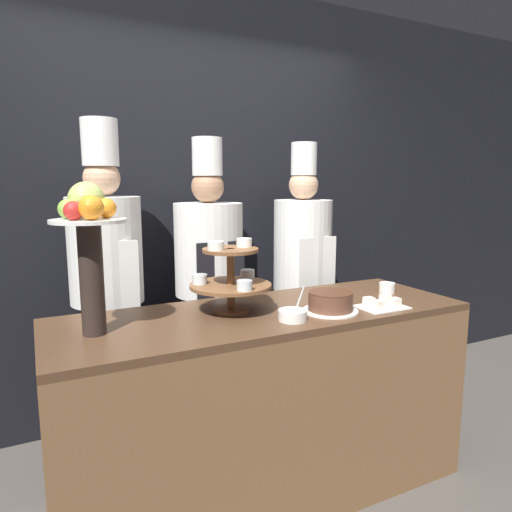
{
  "coord_description": "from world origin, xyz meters",
  "views": [
    {
      "loc": [
        -0.98,
        -1.53,
        1.54
      ],
      "look_at": [
        0.0,
        0.44,
        1.19
      ],
      "focal_mm": 32.0,
      "sensor_mm": 36.0,
      "label": 1
    }
  ],
  "objects": [
    {
      "name": "wall_back",
      "position": [
        0.0,
        1.37,
        1.4
      ],
      "size": [
        10.0,
        0.06,
        2.8
      ],
      "color": "black",
      "rests_on": "ground_plane"
    },
    {
      "name": "buffet_counter",
      "position": [
        0.0,
        0.34,
        0.47
      ],
      "size": [
        1.99,
        0.68,
        0.94
      ],
      "color": "brown",
      "rests_on": "ground_plane"
    },
    {
      "name": "tiered_stand",
      "position": [
        -0.16,
        0.39,
        1.11
      ],
      "size": [
        0.38,
        0.38,
        0.34
      ],
      "color": "brown",
      "rests_on": "buffet_counter"
    },
    {
      "name": "fruit_pedestal",
      "position": [
        -0.77,
        0.36,
        1.34
      ],
      "size": [
        0.29,
        0.29,
        0.61
      ],
      "color": "#2D231E",
      "rests_on": "buffet_counter"
    },
    {
      "name": "cake_round",
      "position": [
        0.27,
        0.19,
        0.98
      ],
      "size": [
        0.26,
        0.26,
        0.1
      ],
      "color": "white",
      "rests_on": "buffet_counter"
    },
    {
      "name": "cup_white",
      "position": [
        0.77,
        0.36,
        0.97
      ],
      "size": [
        0.09,
        0.09,
        0.06
      ],
      "color": "white",
      "rests_on": "buffet_counter"
    },
    {
      "name": "cake_square_tray",
      "position": [
        0.54,
        0.13,
        0.96
      ],
      "size": [
        0.23,
        0.17,
        0.05
      ],
      "color": "white",
      "rests_on": "buffet_counter"
    },
    {
      "name": "serving_bowl_near",
      "position": [
        0.04,
        0.15,
        0.96
      ],
      "size": [
        0.13,
        0.13,
        0.15
      ],
      "color": "white",
      "rests_on": "buffet_counter"
    },
    {
      "name": "chef_left",
      "position": [
        -0.63,
        0.99,
        1.02
      ],
      "size": [
        0.38,
        0.38,
        1.87
      ],
      "color": "#28282D",
      "rests_on": "ground_plane"
    },
    {
      "name": "chef_center_left",
      "position": [
        -0.04,
        0.99,
        0.98
      ],
      "size": [
        0.4,
        0.4,
        1.8
      ],
      "color": "black",
      "rests_on": "ground_plane"
    },
    {
      "name": "chef_center_right",
      "position": [
        0.61,
        0.99,
        0.98
      ],
      "size": [
        0.38,
        0.38,
        1.8
      ],
      "color": "#28282D",
      "rests_on": "ground_plane"
    }
  ]
}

